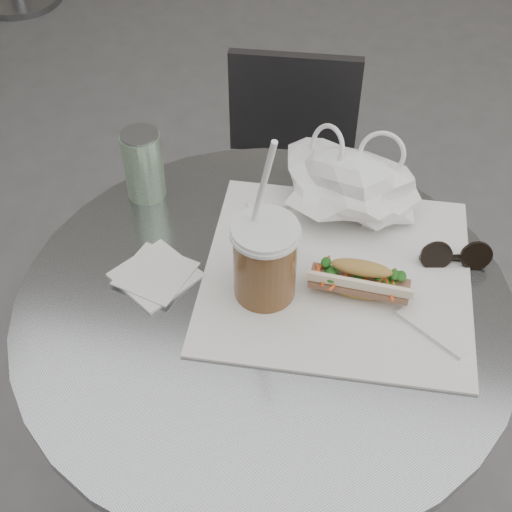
% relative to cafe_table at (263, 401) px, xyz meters
% --- Properties ---
extents(cafe_table, '(0.76, 0.76, 0.74)m').
position_rel_cafe_table_xyz_m(cafe_table, '(0.00, 0.00, 0.00)').
color(cafe_table, slate).
rests_on(cafe_table, ground).
extents(chair_far, '(0.39, 0.40, 0.73)m').
position_rel_cafe_table_xyz_m(chair_far, '(-0.06, 0.58, -0.14)').
color(chair_far, '#2D2D2F').
rests_on(chair_far, ground).
extents(sandwich_paper, '(0.43, 0.41, 0.00)m').
position_rel_cafe_table_xyz_m(sandwich_paper, '(0.10, 0.08, 0.28)').
color(sandwich_paper, white).
rests_on(sandwich_paper, cafe_table).
extents(banh_mi, '(0.19, 0.08, 0.06)m').
position_rel_cafe_table_xyz_m(banh_mi, '(0.14, 0.04, 0.31)').
color(banh_mi, '#B08E42').
rests_on(banh_mi, sandwich_paper).
extents(iced_coffee, '(0.10, 0.10, 0.30)m').
position_rel_cafe_table_xyz_m(iced_coffee, '(-0.00, 0.02, 0.35)').
color(iced_coffee, brown).
rests_on(iced_coffee, cafe_table).
extents(sunglasses, '(0.11, 0.05, 0.05)m').
position_rel_cafe_table_xyz_m(sunglasses, '(0.28, 0.13, 0.29)').
color(sunglasses, black).
rests_on(sunglasses, cafe_table).
extents(plastic_bag, '(0.27, 0.24, 0.11)m').
position_rel_cafe_table_xyz_m(plastic_bag, '(0.10, 0.23, 0.33)').
color(plastic_bag, white).
rests_on(plastic_bag, cafe_table).
extents(napkin_stack, '(0.15, 0.15, 0.01)m').
position_rel_cafe_table_xyz_m(napkin_stack, '(-0.18, 0.02, 0.28)').
color(napkin_stack, white).
rests_on(napkin_stack, cafe_table).
extents(drink_can, '(0.07, 0.07, 0.13)m').
position_rel_cafe_table_xyz_m(drink_can, '(-0.25, 0.20, 0.34)').
color(drink_can, '#508952').
rests_on(drink_can, cafe_table).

